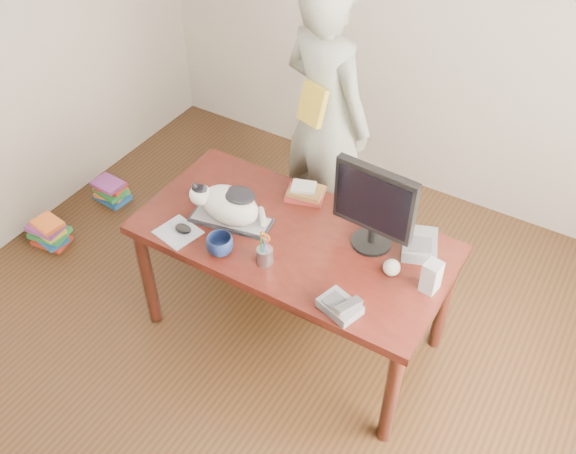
# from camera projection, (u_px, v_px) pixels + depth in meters

# --- Properties ---
(room) EXTENTS (4.50, 4.50, 4.50)m
(room) POSITION_uv_depth(u_px,v_px,m) (213.00, 213.00, 2.44)
(room) COLOR black
(room) RESTS_ON ground
(desk) EXTENTS (1.60, 0.80, 0.75)m
(desk) POSITION_uv_depth(u_px,v_px,m) (301.00, 248.00, 3.38)
(desk) COLOR black
(desk) RESTS_ON ground
(keyboard) EXTENTS (0.45, 0.24, 0.03)m
(keyboard) POSITION_uv_depth(u_px,v_px,m) (231.00, 220.00, 3.30)
(keyboard) COLOR black
(keyboard) RESTS_ON desk
(cat) EXTENTS (0.41, 0.27, 0.24)m
(cat) POSITION_uv_depth(u_px,v_px,m) (227.00, 204.00, 3.23)
(cat) COLOR white
(cat) RESTS_ON keyboard
(monitor) EXTENTS (0.42, 0.22, 0.47)m
(monitor) POSITION_uv_depth(u_px,v_px,m) (374.00, 205.00, 3.00)
(monitor) COLOR black
(monitor) RESTS_ON desk
(pen_cup) EXTENTS (0.10, 0.10, 0.20)m
(pen_cup) POSITION_uv_depth(u_px,v_px,m) (265.00, 254.00, 3.05)
(pen_cup) COLOR gray
(pen_cup) RESTS_ON desk
(mousepad) EXTENTS (0.23, 0.22, 0.00)m
(mousepad) POSITION_uv_depth(u_px,v_px,m) (178.00, 232.00, 3.25)
(mousepad) COLOR silver
(mousepad) RESTS_ON desk
(mouse) EXTENTS (0.10, 0.08, 0.04)m
(mouse) POSITION_uv_depth(u_px,v_px,m) (183.00, 229.00, 3.24)
(mouse) COLOR black
(mouse) RESTS_ON mousepad
(coffee_mug) EXTENTS (0.19, 0.19, 0.10)m
(coffee_mug) POSITION_uv_depth(u_px,v_px,m) (220.00, 245.00, 3.10)
(coffee_mug) COLOR #0D1634
(coffee_mug) RESTS_ON desk
(phone) EXTENTS (0.21, 0.18, 0.08)m
(phone) POSITION_uv_depth(u_px,v_px,m) (341.00, 306.00, 2.85)
(phone) COLOR #5E5E62
(phone) RESTS_ON desk
(speaker) EXTENTS (0.08, 0.09, 0.16)m
(speaker) POSITION_uv_depth(u_px,v_px,m) (431.00, 277.00, 2.91)
(speaker) COLOR #AFAFB2
(speaker) RESTS_ON desk
(baseball) EXTENTS (0.08, 0.08, 0.08)m
(baseball) POSITION_uv_depth(u_px,v_px,m) (392.00, 268.00, 3.01)
(baseball) COLOR beige
(baseball) RESTS_ON desk
(book_stack) EXTENTS (0.23, 0.20, 0.08)m
(book_stack) POSITION_uv_depth(u_px,v_px,m) (306.00, 192.00, 3.43)
(book_stack) COLOR #541716
(book_stack) RESTS_ON desk
(calculator) EXTENTS (0.23, 0.26, 0.07)m
(calculator) POSITION_uv_depth(u_px,v_px,m) (420.00, 245.00, 3.14)
(calculator) COLOR #5E5E62
(calculator) RESTS_ON desk
(person) EXTENTS (0.73, 0.58, 1.74)m
(person) POSITION_uv_depth(u_px,v_px,m) (326.00, 117.00, 3.81)
(person) COLOR silver
(person) RESTS_ON ground
(held_book) EXTENTS (0.19, 0.14, 0.23)m
(held_book) POSITION_uv_depth(u_px,v_px,m) (313.00, 104.00, 3.58)
(held_book) COLOR gold
(held_book) RESTS_ON person
(book_pile_a) EXTENTS (0.27, 0.22, 0.18)m
(book_pile_a) POSITION_uv_depth(u_px,v_px,m) (49.00, 233.00, 4.22)
(book_pile_a) COLOR #B42919
(book_pile_a) RESTS_ON ground
(book_pile_b) EXTENTS (0.26, 0.20, 0.15)m
(book_pile_b) POSITION_uv_depth(u_px,v_px,m) (111.00, 191.00, 4.57)
(book_pile_b) COLOR #194E96
(book_pile_b) RESTS_ON ground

